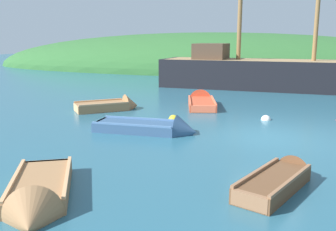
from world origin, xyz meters
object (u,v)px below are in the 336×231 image
at_px(rowboat_outer_left, 112,107).
at_px(buoy_white, 266,120).
at_px(rowboat_portside, 38,198).
at_px(buoy_yellow, 173,120).
at_px(rowboat_center, 201,103).
at_px(sailing_ship, 268,78).
at_px(rowboat_outer_right, 153,129).
at_px(rowboat_far, 280,181).

bearing_deg(rowboat_outer_left, buoy_white, -42.66).
xyz_separation_m(rowboat_portside, buoy_white, (4.10, 10.01, -0.11)).
distance_m(rowboat_portside, buoy_yellow, 8.80).
height_order(rowboat_center, rowboat_portside, rowboat_center).
bearing_deg(buoy_yellow, sailing_ship, 74.63).
height_order(rowboat_outer_left, buoy_yellow, rowboat_outer_left).
distance_m(rowboat_outer_right, rowboat_far, 6.07).
bearing_deg(rowboat_far, sailing_ship, 24.52).
xyz_separation_m(rowboat_outer_left, buoy_yellow, (3.57, -1.29, -0.14)).
bearing_deg(sailing_ship, rowboat_center, -108.46).
bearing_deg(rowboat_center, rowboat_outer_left, 107.81).
bearing_deg(rowboat_outer_right, rowboat_outer_left, 131.35).
bearing_deg(buoy_yellow, rowboat_center, 85.27).
bearing_deg(rowboat_center, rowboat_portside, 161.31).
bearing_deg(buoy_white, sailing_ship, 92.83).
distance_m(rowboat_outer_left, rowboat_far, 11.08).
height_order(rowboat_far, buoy_yellow, rowboat_far).
relative_size(sailing_ship, rowboat_far, 5.57).
relative_size(rowboat_outer_left, buoy_white, 7.42).
relative_size(sailing_ship, rowboat_center, 4.65).
bearing_deg(buoy_white, rowboat_outer_left, 179.38).
height_order(sailing_ship, buoy_yellow, sailing_ship).
xyz_separation_m(rowboat_portside, buoy_yellow, (0.32, 8.80, -0.11)).
bearing_deg(sailing_ship, buoy_white, -85.41).
relative_size(sailing_ship, rowboat_outer_left, 5.81).
xyz_separation_m(rowboat_outer_right, rowboat_far, (4.64, -3.91, 0.01)).
height_order(rowboat_portside, buoy_yellow, rowboat_portside).
height_order(rowboat_far, rowboat_portside, rowboat_portside).
relative_size(rowboat_outer_right, buoy_white, 9.45).
bearing_deg(buoy_yellow, rowboat_far, -53.80).
distance_m(sailing_ship, rowboat_outer_right, 14.59).
bearing_deg(rowboat_outer_right, rowboat_far, -42.76).
height_order(rowboat_outer_right, buoy_white, rowboat_outer_right).
distance_m(rowboat_center, buoy_white, 4.38).
xyz_separation_m(sailing_ship, buoy_yellow, (-3.26, -11.86, -0.75)).
relative_size(rowboat_outer_right, rowboat_portside, 1.12).
distance_m(rowboat_outer_right, buoy_yellow, 2.33).
xyz_separation_m(rowboat_far, buoy_yellow, (-4.56, 6.23, -0.12)).
bearing_deg(buoy_yellow, rowboat_outer_left, 160.17).
bearing_deg(rowboat_outer_left, rowboat_center, -8.41).
bearing_deg(rowboat_portside, rowboat_far, 88.11).
xyz_separation_m(rowboat_outer_right, rowboat_portside, (-0.24, -6.47, -0.01)).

